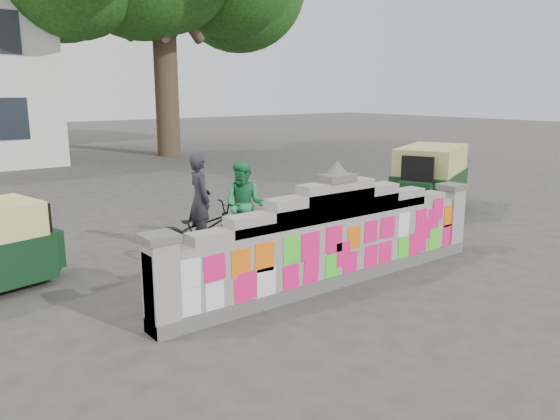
{
  "coord_description": "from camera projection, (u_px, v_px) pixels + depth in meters",
  "views": [
    {
      "loc": [
        -5.82,
        -6.11,
        3.07
      ],
      "look_at": [
        -0.35,
        1.0,
        1.1
      ],
      "focal_mm": 35.0,
      "sensor_mm": 36.0,
      "label": 1
    }
  ],
  "objects": [
    {
      "name": "pedestrian",
      "position": [
        244.0,
        205.0,
        10.73
      ],
      "size": [
        1.02,
        1.06,
        1.73
      ],
      "primitive_type": "imported",
      "rotation": [
        0.0,
        0.0,
        -0.93
      ],
      "color": "#25874B",
      "rests_on": "ground"
    },
    {
      "name": "parapet_wall",
      "position": [
        336.0,
        239.0,
        8.69
      ],
      "size": [
        6.48,
        0.44,
        2.01
      ],
      "color": "#4C4C49",
      "rests_on": "ground"
    },
    {
      "name": "ground",
      "position": [
        334.0,
        284.0,
        8.85
      ],
      "size": [
        100.0,
        100.0,
        0.0
      ],
      "primitive_type": "plane",
      "color": "#383533",
      "rests_on": "ground"
    },
    {
      "name": "cyclist_bike",
      "position": [
        201.0,
        230.0,
        10.26
      ],
      "size": [
        1.98,
        0.95,
        1.0
      ],
      "primitive_type": "imported",
      "rotation": [
        0.0,
        0.0,
        1.42
      ],
      "color": "black",
      "rests_on": "ground"
    },
    {
      "name": "rickshaw_right",
      "position": [
        430.0,
        178.0,
        13.95
      ],
      "size": [
        3.11,
        2.34,
        1.68
      ],
      "rotation": [
        0.0,
        0.0,
        3.56
      ],
      "color": "black",
      "rests_on": "ground"
    },
    {
      "name": "cyclist_rider",
      "position": [
        200.0,
        212.0,
        10.18
      ],
      "size": [
        0.49,
        0.67,
        1.69
      ],
      "primitive_type": "imported",
      "rotation": [
        0.0,
        0.0,
        1.42
      ],
      "color": "#24222B",
      "rests_on": "ground"
    }
  ]
}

